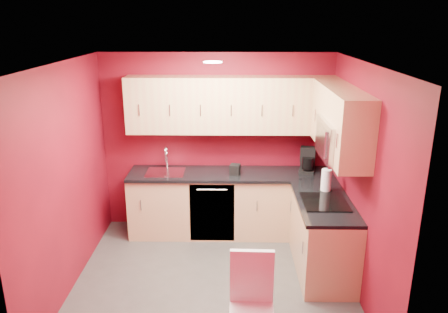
{
  "coord_description": "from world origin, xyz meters",
  "views": [
    {
      "loc": [
        0.2,
        -4.44,
        2.94
      ],
      "look_at": [
        0.12,
        0.55,
        1.35
      ],
      "focal_mm": 35.0,
      "sensor_mm": 36.0,
      "label": 1
    }
  ],
  "objects_px": {
    "microwave": "(340,140)",
    "sink": "(165,170)",
    "dining_chair": "(252,310)",
    "paper_towel": "(326,180)",
    "napkin_holder": "(235,170)",
    "coffee_maker": "(307,160)"
  },
  "relations": [
    {
      "from": "microwave",
      "to": "coffee_maker",
      "type": "bearing_deg",
      "value": 98.22
    },
    {
      "from": "microwave",
      "to": "dining_chair",
      "type": "bearing_deg",
      "value": -125.72
    },
    {
      "from": "paper_towel",
      "to": "sink",
      "type": "bearing_deg",
      "value": 162.25
    },
    {
      "from": "microwave",
      "to": "sink",
      "type": "distance_m",
      "value": 2.43
    },
    {
      "from": "microwave",
      "to": "sink",
      "type": "bearing_deg",
      "value": 154.4
    },
    {
      "from": "coffee_maker",
      "to": "napkin_holder",
      "type": "xyz_separation_m",
      "value": [
        -0.99,
        -0.12,
        -0.1
      ]
    },
    {
      "from": "sink",
      "to": "microwave",
      "type": "bearing_deg",
      "value": -25.6
    },
    {
      "from": "microwave",
      "to": "napkin_holder",
      "type": "distance_m",
      "value": 1.61
    },
    {
      "from": "microwave",
      "to": "paper_towel",
      "type": "distance_m",
      "value": 0.7
    },
    {
      "from": "napkin_holder",
      "to": "microwave",
      "type": "bearing_deg",
      "value": -38.99
    },
    {
      "from": "sink",
      "to": "dining_chair",
      "type": "xyz_separation_m",
      "value": [
        1.09,
        -2.4,
        -0.45
      ]
    },
    {
      "from": "napkin_holder",
      "to": "coffee_maker",
      "type": "bearing_deg",
      "value": 6.89
    },
    {
      "from": "sink",
      "to": "dining_chair",
      "type": "relative_size",
      "value": 0.53
    },
    {
      "from": "coffee_maker",
      "to": "napkin_holder",
      "type": "distance_m",
      "value": 1.0
    },
    {
      "from": "microwave",
      "to": "coffee_maker",
      "type": "relative_size",
      "value": 2.26
    },
    {
      "from": "coffee_maker",
      "to": "napkin_holder",
      "type": "height_order",
      "value": "coffee_maker"
    },
    {
      "from": "microwave",
      "to": "dining_chair",
      "type": "relative_size",
      "value": 0.78
    },
    {
      "from": "sink",
      "to": "napkin_holder",
      "type": "relative_size",
      "value": 3.71
    },
    {
      "from": "sink",
      "to": "paper_towel",
      "type": "relative_size",
      "value": 1.86
    },
    {
      "from": "microwave",
      "to": "napkin_holder",
      "type": "bearing_deg",
      "value": 141.01
    },
    {
      "from": "coffee_maker",
      "to": "dining_chair",
      "type": "height_order",
      "value": "coffee_maker"
    },
    {
      "from": "coffee_maker",
      "to": "dining_chair",
      "type": "xyz_separation_m",
      "value": [
        -0.86,
        -2.44,
        -0.59
      ]
    }
  ]
}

